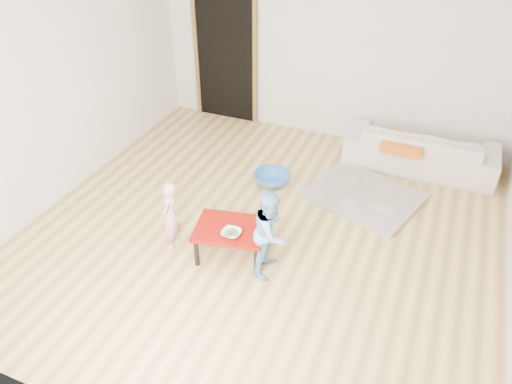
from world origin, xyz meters
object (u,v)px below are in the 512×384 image
Objects in this scene: child_pink at (170,216)px; child_blue at (271,233)px; bowl at (231,233)px; sofa at (421,149)px; red_table at (231,241)px; basin at (272,179)px.

child_pink is 1.09m from child_blue.
child_pink is at bearing 179.06° from bowl.
sofa is 2.69× the size of red_table.
red_table is at bearing 89.26° from child_pink.
sofa is at bearing 58.58° from red_table.
basin is at bearing 33.86° from sofa.
child_blue is at bearing -69.40° from basin.
bowl is 0.40m from child_blue.
child_blue is (1.08, 0.06, 0.07)m from child_pink.
bowl is 1.56m from basin.
bowl is 0.42× the size of basin.
basin is (-0.16, 1.52, -0.31)m from bowl.
bowl is at bearing -60.72° from red_table.
red_table is 0.68m from child_pink.
child_pink is 1.69× the size of basin.
basin is (-0.10, 1.42, -0.11)m from red_table.
bowl is at bearing 60.26° from sofa.
bowl is (-1.49, -2.64, 0.10)m from sofa.
sofa is 2.97m from red_table.
sofa reaches higher than red_table.
sofa reaches higher than basin.
red_table is at bearing 85.58° from child_blue.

